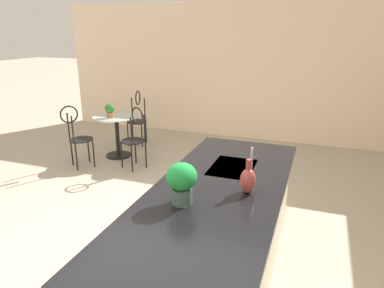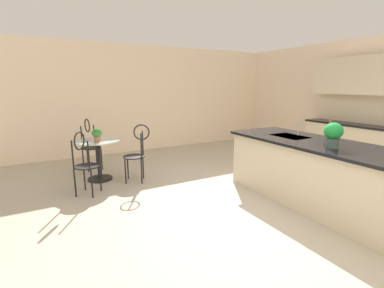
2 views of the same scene
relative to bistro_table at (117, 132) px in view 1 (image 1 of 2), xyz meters
name	(u,v)px [view 1 (image 1 of 2)]	position (x,y,z in m)	size (l,w,h in m)	color
ground_plane	(145,246)	(2.31, 1.73, -0.45)	(40.00, 40.00, 0.00)	#B2A893
wall_left_window	(240,72)	(-1.95, 1.73, 0.90)	(0.12, 7.80, 2.70)	beige
kitchen_island	(215,239)	(2.61, 2.58, 0.02)	(2.80, 1.06, 0.92)	beige
bistro_table	(117,132)	(0.00, 0.00, 0.00)	(0.80, 0.80, 0.74)	black
chair_near_window	(137,115)	(-0.78, -0.02, 0.13)	(0.51, 0.45, 1.04)	black
chair_by_island	(77,133)	(0.67, -0.33, 0.13)	(0.53, 0.53, 1.04)	black
chair_toward_desk	(135,135)	(0.42, 0.59, 0.13)	(0.50, 0.52, 1.04)	black
sink_faucet	(252,159)	(2.06, 2.76, 0.58)	(0.02, 0.02, 0.22)	#B2B5BA
potted_plant_on_table	(110,110)	(0.14, -0.03, 0.43)	(0.17, 0.17, 0.23)	#9E603D
potted_plant_counter_near	(182,181)	(2.91, 2.39, 0.66)	(0.23, 0.23, 0.33)	#385147
vase_on_counter	(248,180)	(2.56, 2.82, 0.58)	(0.13, 0.13, 0.29)	#993D38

